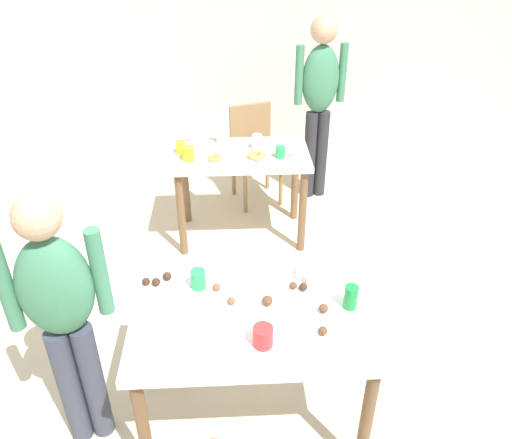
{
  "coord_description": "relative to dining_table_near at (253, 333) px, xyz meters",
  "views": [
    {
      "loc": [
        -0.18,
        -1.99,
        2.4
      ],
      "look_at": [
        -0.05,
        0.4,
        0.9
      ],
      "focal_mm": 35.91,
      "sensor_mm": 36.0,
      "label": 1
    }
  ],
  "objects": [
    {
      "name": "ground_plane",
      "position": [
        0.1,
        0.21,
        -0.64
      ],
      "size": [
        6.4,
        6.4,
        0.0
      ],
      "primitive_type": "plane",
      "color": "beige"
    },
    {
      "name": "wall_back",
      "position": [
        0.1,
        3.41,
        0.66
      ],
      "size": [
        6.4,
        0.1,
        2.6
      ],
      "primitive_type": "cube",
      "color": "beige",
      "rests_on": "ground_plane"
    },
    {
      "name": "dining_table_near",
      "position": [
        0.0,
        0.0,
        0.0
      ],
      "size": [
        1.14,
        0.73,
        0.75
      ],
      "color": "white",
      "rests_on": "ground_plane"
    },
    {
      "name": "dining_table_far",
      "position": [
        -0.01,
        1.81,
        -0.02
      ],
      "size": [
        1.05,
        0.61,
        0.75
      ],
      "color": "silver",
      "rests_on": "ground_plane"
    },
    {
      "name": "chair_far_table",
      "position": [
        0.13,
        2.47,
        -0.15
      ],
      "size": [
        0.5,
        0.5,
        0.87
      ],
      "color": "olive",
      "rests_on": "ground_plane"
    },
    {
      "name": "person_girl_near",
      "position": [
        -0.85,
        -0.03,
        0.22
      ],
      "size": [
        0.45,
        0.27,
        1.44
      ],
      "color": "#383D4C",
      "rests_on": "ground_plane"
    },
    {
      "name": "person_adult_far",
      "position": [
        0.69,
        2.47,
        0.34
      ],
      "size": [
        0.46,
        0.25,
        1.62
      ],
      "color": "#28282D",
      "rests_on": "ground_plane"
    },
    {
      "name": "mixing_bowl",
      "position": [
        0.32,
        0.27,
        0.14
      ],
      "size": [
        0.18,
        0.18,
        0.07
      ],
      "primitive_type": "cylinder",
      "color": "white",
      "rests_on": "dining_table_near"
    },
    {
      "name": "soda_can",
      "position": [
        0.47,
        0.04,
        0.17
      ],
      "size": [
        0.07,
        0.07,
        0.12
      ],
      "primitive_type": "cylinder",
      "color": "#198438",
      "rests_on": "dining_table_near"
    },
    {
      "name": "fork_near",
      "position": [
        -0.25,
        -0.07,
        0.11
      ],
      "size": [
        0.17,
        0.02,
        0.01
      ],
      "primitive_type": "cube",
      "color": "silver",
      "rests_on": "dining_table_near"
    },
    {
      "name": "cup_near_0",
      "position": [
        -0.26,
        0.22,
        0.16
      ],
      "size": [
        0.07,
        0.07,
        0.1
      ],
      "primitive_type": "cylinder",
      "color": "green",
      "rests_on": "dining_table_near"
    },
    {
      "name": "cup_near_1",
      "position": [
        0.04,
        -0.18,
        0.16
      ],
      "size": [
        0.09,
        0.09,
        0.1
      ],
      "primitive_type": "cylinder",
      "color": "red",
      "rests_on": "dining_table_near"
    },
    {
      "name": "cake_ball_0",
      "position": [
        0.33,
        0.01,
        0.13
      ],
      "size": [
        0.04,
        0.04,
        0.04
      ],
      "primitive_type": "sphere",
      "color": "brown",
      "rests_on": "dining_table_near"
    },
    {
      "name": "cake_ball_1",
      "position": [
        0.31,
        -0.14,
        0.13
      ],
      "size": [
        0.04,
        0.04,
        0.04
      ],
      "primitive_type": "sphere",
      "color": "brown",
      "rests_on": "dining_table_near"
    },
    {
      "name": "cake_ball_2",
      "position": [
        0.21,
        0.19,
        0.13
      ],
      "size": [
        0.04,
        0.04,
        0.04
      ],
      "primitive_type": "sphere",
      "color": "brown",
      "rests_on": "dining_table_near"
    },
    {
      "name": "cake_ball_3",
      "position": [
        -0.42,
        0.29,
        0.13
      ],
      "size": [
        0.04,
        0.04,
        0.04
      ],
      "primitive_type": "sphere",
      "color": "#3D2319",
      "rests_on": "dining_table_near"
    },
    {
      "name": "cake_ball_4",
      "position": [
        -0.17,
        0.19,
        0.13
      ],
      "size": [
        0.04,
        0.04,
        0.04
      ],
      "primitive_type": "sphere",
      "color": "brown",
      "rests_on": "dining_table_near"
    },
    {
      "name": "cake_ball_5",
      "position": [
        -0.47,
        0.25,
        0.13
      ],
      "size": [
        0.04,
        0.04,
        0.04
      ],
      "primitive_type": "sphere",
      "color": "#3D2319",
      "rests_on": "dining_table_near"
    },
    {
      "name": "cake_ball_6",
      "position": [
        0.07,
        0.07,
        0.13
      ],
      "size": [
        0.05,
        0.05,
        0.05
      ],
      "primitive_type": "sphere",
      "color": "brown",
      "rests_on": "dining_table_near"
    },
    {
      "name": "cake_ball_7",
      "position": [
        -0.1,
        0.09,
        0.13
      ],
      "size": [
        0.04,
        0.04,
        0.04
      ],
      "primitive_type": "sphere",
      "color": "brown",
      "rests_on": "dining_table_near"
    },
    {
      "name": "cake_ball_8",
      "position": [
        -0.53,
        0.26,
        0.13
      ],
      "size": [
        0.04,
        0.04,
        0.04
      ],
      "primitive_type": "sphere",
      "color": "#3D2319",
      "rests_on": "dining_table_near"
    },
    {
      "name": "cake_ball_9",
      "position": [
        0.26,
        0.17,
        0.13
      ],
      "size": [
        0.04,
        0.04,
        0.04
      ],
      "primitive_type": "sphere",
      "color": "#3D2319",
      "rests_on": "dining_table_near"
    },
    {
      "name": "pitcher_far",
      "position": [
        -0.14,
        2.01,
        0.23
      ],
      "size": [
        0.1,
        0.1,
        0.25
      ],
      "primitive_type": "cylinder",
      "color": "white",
      "rests_on": "dining_table_far"
    },
    {
      "name": "cup_far_0",
      "position": [
        -0.46,
        1.83,
        0.16
      ],
      "size": [
        0.07,
        0.07,
        0.1
      ],
      "primitive_type": "cylinder",
      "color": "yellow",
      "rests_on": "dining_table_far"
    },
    {
      "name": "cup_far_1",
      "position": [
        0.29,
        1.71,
        0.15
      ],
      "size": [
        0.07,
        0.07,
        0.09
      ],
      "primitive_type": "cylinder",
      "color": "green",
      "rests_on": "dining_table_far"
    },
    {
      "name": "cup_far_2",
      "position": [
        -0.4,
        1.7,
        0.16
      ],
      "size": [
        0.09,
        0.09,
        0.11
      ],
      "primitive_type": "cylinder",
      "color": "yellow",
      "rests_on": "dining_table_far"
    },
    {
      "name": "cup_far_3",
      "position": [
        0.12,
        1.88,
        0.17
      ],
      "size": [
        0.07,
        0.07,
        0.12
      ],
      "primitive_type": "cylinder",
      "color": "white",
      "rests_on": "dining_table_far"
    },
    {
      "name": "donut_far_0",
      "position": [
        -0.2,
        1.7,
        0.12
      ],
      "size": [
        0.11,
        0.11,
        0.03
      ],
      "primitive_type": "torus",
      "color": "gold",
      "rests_on": "dining_table_far"
    },
    {
      "name": "donut_far_1",
      "position": [
        0.11,
        1.72,
        0.13
      ],
      "size": [
        0.13,
        0.13,
        0.04
      ],
      "primitive_type": "torus",
      "color": "gold",
      "rests_on": "dining_table_far"
    },
    {
      "name": "donut_far_2",
      "position": [
        -0.04,
        1.79,
        0.12
      ],
      "size": [
        0.1,
        0.1,
        0.03
      ],
      "primitive_type": "torus",
      "color": "white",
      "rests_on": "dining_table_far"
    },
    {
      "name": "donut_far_3",
      "position": [
        0.42,
        1.74,
        0.13
      ],
      "size": [
        0.12,
        0.12,
        0.04
      ],
      "primitive_type": "torus",
      "color": "white",
      "rests_on": "dining_table_far"
    },
    {
      "name": "donut_far_4",
      "position": [
        -0.44,
        2.01,
        0.13
      ],
      "size": [
        0.14,
        0.14,
        0.04
      ],
      "primitive_type": "torus",
      "color": "pink",
      "rests_on": "dining_table_far"
    }
  ]
}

